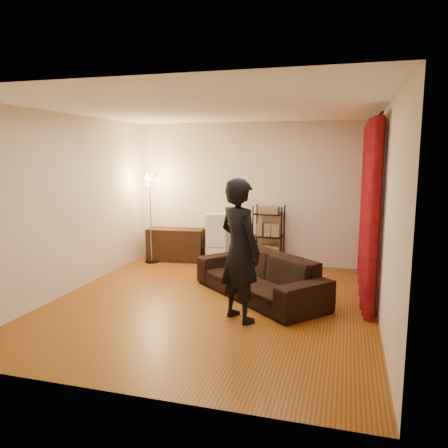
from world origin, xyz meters
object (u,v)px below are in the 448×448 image
(storage_boxes, at_px, (216,238))
(wire_shelf, at_px, (269,236))
(floor_lamp, at_px, (151,218))
(person, at_px, (240,250))
(sofa, at_px, (259,276))
(media_cabinet, at_px, (175,245))

(storage_boxes, bearing_deg, wire_shelf, -1.92)
(floor_lamp, bearing_deg, person, -46.03)
(sofa, distance_m, person, 1.12)
(sofa, height_order, storage_boxes, storage_boxes)
(sofa, xyz_separation_m, media_cabinet, (-2.04, 1.77, -0.00))
(storage_boxes, height_order, floor_lamp, floor_lamp)
(media_cabinet, bearing_deg, wire_shelf, -4.72)
(sofa, relative_size, wire_shelf, 1.92)
(storage_boxes, relative_size, floor_lamp, 0.55)
(person, height_order, media_cabinet, person)
(person, xyz_separation_m, floor_lamp, (-2.38, 2.47, -0.02))
(person, xyz_separation_m, storage_boxes, (-1.16, 2.81, -0.42))
(sofa, xyz_separation_m, person, (-0.07, -0.95, 0.58))
(storage_boxes, distance_m, floor_lamp, 1.33)
(wire_shelf, bearing_deg, sofa, -68.49)
(storage_boxes, relative_size, wire_shelf, 0.83)
(storage_boxes, distance_m, wire_shelf, 1.05)
(sofa, xyz_separation_m, storage_boxes, (-1.23, 1.85, 0.16))
(wire_shelf, bearing_deg, person, -71.82)
(person, height_order, wire_shelf, person)
(floor_lamp, bearing_deg, wire_shelf, 7.69)
(person, relative_size, floor_lamp, 1.03)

